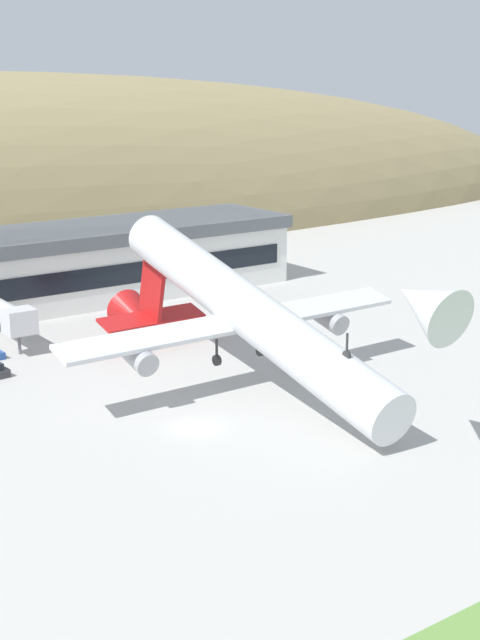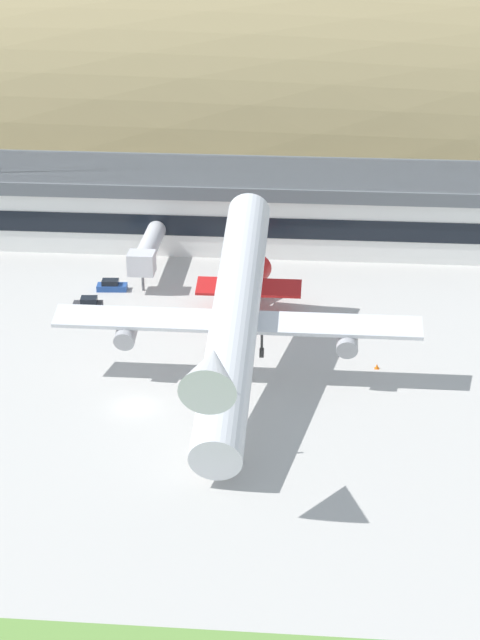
% 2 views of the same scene
% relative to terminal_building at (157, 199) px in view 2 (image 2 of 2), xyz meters
% --- Properties ---
extents(ground_plane, '(427.41, 427.41, 0.00)m').
position_rel_terminal_building_xyz_m(ground_plane, '(5.27, -50.47, -5.88)').
color(ground_plane, '#B7B5AF').
extents(hill_backdrop, '(338.67, 62.35, 64.14)m').
position_rel_terminal_building_xyz_m(hill_backdrop, '(19.64, 58.16, -5.88)').
color(hill_backdrop, '#8E7F56').
rests_on(hill_backdrop, ground_plane).
extents(terminal_building, '(100.48, 16.51, 10.37)m').
position_rel_terminal_building_xyz_m(terminal_building, '(0.00, 0.00, 0.00)').
color(terminal_building, white).
rests_on(terminal_building, ground_plane).
extents(jetway_0, '(3.38, 14.16, 5.43)m').
position_rel_terminal_building_xyz_m(jetway_0, '(1.02, -15.57, -1.89)').
color(jetway_0, silver).
rests_on(jetway_0, ground_plane).
extents(cargo_airplane, '(39.45, 52.99, 17.42)m').
position_rel_terminal_building_xyz_m(cargo_airplane, '(15.21, -44.25, 1.94)').
color(cargo_airplane, silver).
extents(service_car_0, '(3.98, 1.94, 1.44)m').
position_rel_terminal_building_xyz_m(service_car_0, '(-3.08, -20.15, -5.28)').
color(service_car_0, '#264C99').
rests_on(service_car_0, ground_plane).
extents(service_car_1, '(3.80, 2.13, 1.63)m').
position_rel_terminal_building_xyz_m(service_car_1, '(-4.81, -26.47, -5.21)').
color(service_car_1, '#333338').
rests_on(service_car_1, ground_plane).
extents(traffic_cone_0, '(0.52, 0.52, 0.58)m').
position_rel_terminal_building_xyz_m(traffic_cone_0, '(26.35, -30.85, -5.60)').
color(traffic_cone_0, orange).
rests_on(traffic_cone_0, ground_plane).
extents(traffic_cone_1, '(0.52, 0.52, 0.58)m').
position_rel_terminal_building_xyz_m(traffic_cone_1, '(30.59, -39.69, -5.60)').
color(traffic_cone_1, orange).
rests_on(traffic_cone_1, ground_plane).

